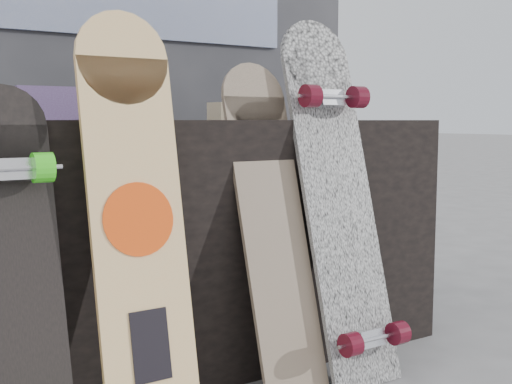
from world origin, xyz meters
TOP-DOWN VIEW (x-y plane):
  - vendor_table at (0.00, 0.50)m, footprint 1.60×0.60m
  - booth at (0.00, 1.35)m, footprint 2.40×0.22m
  - merch_box_purple at (-0.49, 0.60)m, footprint 0.18×0.12m
  - merch_box_small at (0.46, 0.44)m, footprint 0.14×0.14m
  - merch_box_flat at (0.17, 0.52)m, footprint 0.22×0.10m
  - longboard_geisha at (-0.40, 0.09)m, footprint 0.24×0.22m
  - longboard_celtic at (0.05, 0.16)m, footprint 0.22×0.29m
  - longboard_cascadia at (0.28, 0.13)m, footprint 0.26×0.38m
  - skateboard_dark at (-0.69, 0.10)m, footprint 0.20×0.29m

SIDE VIEW (x-z plane):
  - vendor_table at x=0.00m, z-range 0.00..0.80m
  - skateboard_dark at x=-0.69m, z-range 0.01..0.90m
  - longboard_celtic at x=0.05m, z-range 0.03..1.01m
  - longboard_geisha at x=-0.40m, z-range 0.03..1.11m
  - longboard_cascadia at x=0.28m, z-range 0.02..1.14m
  - merch_box_flat at x=0.17m, z-range 0.80..0.86m
  - merch_box_purple at x=-0.49m, z-range 0.80..0.90m
  - merch_box_small at x=0.46m, z-range 0.80..0.92m
  - booth at x=0.00m, z-range 0.00..2.20m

